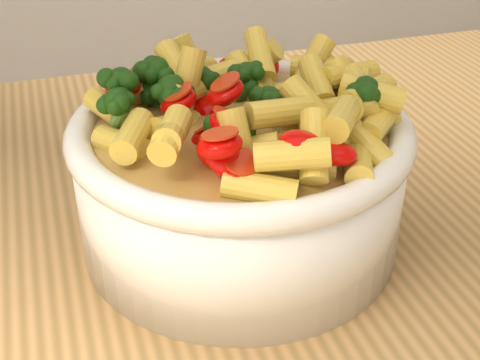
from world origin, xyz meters
name	(u,v)px	position (x,y,z in m)	size (l,w,h in m)	color
serving_bowl	(240,178)	(0.11, 0.01, 0.96)	(0.26, 0.26, 0.11)	white
pasta_salad	(240,97)	(0.11, 0.01, 1.02)	(0.20, 0.20, 0.05)	#FFE250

